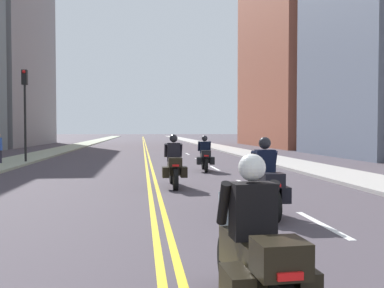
{
  "coord_description": "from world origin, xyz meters",
  "views": [
    {
      "loc": [
        -0.35,
        0.31,
        1.82
      ],
      "look_at": [
        1.6,
        16.59,
        1.27
      ],
      "focal_mm": 39.39,
      "sensor_mm": 36.0,
      "label": 1
    }
  ],
  "objects_px": {
    "motorcycle_0": "(255,256)",
    "traffic_light_near": "(25,99)",
    "motorcycle_3": "(205,156)",
    "motorcycle_2": "(174,166)",
    "motorcycle_1": "(266,185)"
  },
  "relations": [
    {
      "from": "motorcycle_0",
      "to": "traffic_light_near",
      "type": "height_order",
      "value": "traffic_light_near"
    },
    {
      "from": "motorcycle_3",
      "to": "motorcycle_2",
      "type": "bearing_deg",
      "value": -105.81
    },
    {
      "from": "motorcycle_2",
      "to": "motorcycle_3",
      "type": "relative_size",
      "value": 1.09
    },
    {
      "from": "motorcycle_3",
      "to": "motorcycle_1",
      "type": "bearing_deg",
      "value": -87.65
    },
    {
      "from": "motorcycle_1",
      "to": "traffic_light_near",
      "type": "bearing_deg",
      "value": 122.15
    },
    {
      "from": "motorcycle_0",
      "to": "traffic_light_near",
      "type": "bearing_deg",
      "value": 106.79
    },
    {
      "from": "motorcycle_2",
      "to": "motorcycle_3",
      "type": "bearing_deg",
      "value": 71.1
    },
    {
      "from": "motorcycle_1",
      "to": "motorcycle_2",
      "type": "bearing_deg",
      "value": 110.26
    },
    {
      "from": "motorcycle_1",
      "to": "motorcycle_2",
      "type": "relative_size",
      "value": 0.93
    },
    {
      "from": "motorcycle_2",
      "to": "traffic_light_near",
      "type": "height_order",
      "value": "traffic_light_near"
    },
    {
      "from": "motorcycle_1",
      "to": "motorcycle_3",
      "type": "height_order",
      "value": "motorcycle_1"
    },
    {
      "from": "traffic_light_near",
      "to": "motorcycle_1",
      "type": "bearing_deg",
      "value": -59.51
    },
    {
      "from": "motorcycle_0",
      "to": "motorcycle_1",
      "type": "relative_size",
      "value": 1.06
    },
    {
      "from": "motorcycle_0",
      "to": "motorcycle_3",
      "type": "relative_size",
      "value": 1.07
    },
    {
      "from": "motorcycle_1",
      "to": "motorcycle_3",
      "type": "bearing_deg",
      "value": 90.65
    }
  ]
}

